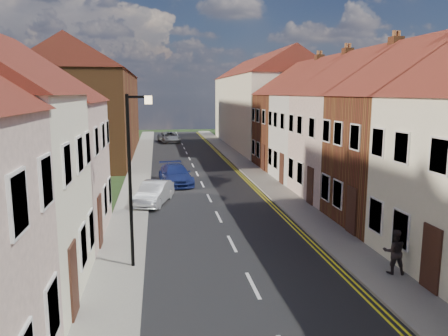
{
  "coord_description": "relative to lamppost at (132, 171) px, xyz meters",
  "views": [
    {
      "loc": [
        -2.92,
        5.05,
        6.15
      ],
      "look_at": [
        0.52,
        27.57,
        2.23
      ],
      "focal_mm": 35.0,
      "sensor_mm": 36.0,
      "label": 1
    }
  ],
  "objects": [
    {
      "name": "car_mid",
      "position": [
        0.61,
        9.15,
        -2.9
      ],
      "size": [
        2.39,
        4.09,
        1.28
      ],
      "primitive_type": "imported",
      "rotation": [
        0.0,
        0.0,
        -0.29
      ],
      "color": "#B6B9BE",
      "rests_on": "ground"
    },
    {
      "name": "cottage_r_cream_mid",
      "position": [
        13.11,
        3.5,
        0.94
      ],
      "size": [
        8.3,
        5.2,
        9.0
      ],
      "color": "brown",
      "rests_on": "ground"
    },
    {
      "name": "lamppost",
      "position": [
        0.0,
        0.0,
        0.0
      ],
      "size": [
        0.88,
        0.15,
        6.0
      ],
      "color": "black",
      "rests_on": "pavement_left"
    },
    {
      "name": "block_left_far",
      "position": [
        -5.49,
        30.0,
        1.76
      ],
      "size": [
        8.3,
        24.2,
        10.5
      ],
      "color": "brown",
      "rests_on": "ground"
    },
    {
      "name": "pavement_right",
      "position": [
        8.21,
        10.0,
        -3.48
      ],
      "size": [
        1.8,
        90.0,
        0.12
      ],
      "primitive_type": "cube",
      "color": "#A19D93",
      "rests_on": "ground"
    },
    {
      "name": "road",
      "position": [
        3.81,
        10.0,
        -3.53
      ],
      "size": [
        7.0,
        90.0,
        0.02
      ],
      "primitive_type": "cube",
      "color": "black",
      "rests_on": "ground"
    },
    {
      "name": "cottage_r_white_far",
      "position": [
        13.11,
        14.3,
        0.94
      ],
      "size": [
        8.3,
        5.2,
        9.0
      ],
      "color": "beige",
      "rests_on": "ground"
    },
    {
      "name": "cottage_r_pink",
      "position": [
        13.11,
        8.9,
        0.94
      ],
      "size": [
        8.3,
        6.0,
        9.0
      ],
      "color": "beige",
      "rests_on": "ground"
    },
    {
      "name": "pedestrian_right",
      "position": [
        8.67,
        -2.0,
        -2.65
      ],
      "size": [
        0.87,
        0.76,
        1.54
      ],
      "primitive_type": "imported",
      "rotation": [
        0.0,
        0.0,
        2.88
      ],
      "color": "#2A2221",
      "rests_on": "pavement_right"
    },
    {
      "name": "car_far",
      "position": [
        2.04,
        14.43,
        -2.87
      ],
      "size": [
        2.49,
        4.79,
        1.33
      ],
      "primitive_type": "imported",
      "rotation": [
        0.0,
        0.0,
        0.14
      ],
      "color": "navy",
      "rests_on": "ground"
    },
    {
      "name": "car_distant",
      "position": [
        2.31,
        40.1,
        -2.87
      ],
      "size": [
        3.1,
        5.13,
        1.33
      ],
      "primitive_type": "imported",
      "rotation": [
        0.0,
        0.0,
        0.2
      ],
      "color": "gray",
      "rests_on": "ground"
    },
    {
      "name": "pavement_left",
      "position": [
        -0.59,
        10.0,
        -3.48
      ],
      "size": [
        1.8,
        90.0,
        0.12
      ],
      "primitive_type": "cube",
      "color": "#A19D93",
      "rests_on": "ground"
    },
    {
      "name": "cottage_r_cream_far",
      "position": [
        13.11,
        19.7,
        0.94
      ],
      "size": [
        8.3,
        6.0,
        9.0
      ],
      "color": "brown",
      "rests_on": "ground"
    },
    {
      "name": "block_right_far",
      "position": [
        13.11,
        35.0,
        1.76
      ],
      "size": [
        8.3,
        24.2,
        10.5
      ],
      "color": "white",
      "rests_on": "ground"
    }
  ]
}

